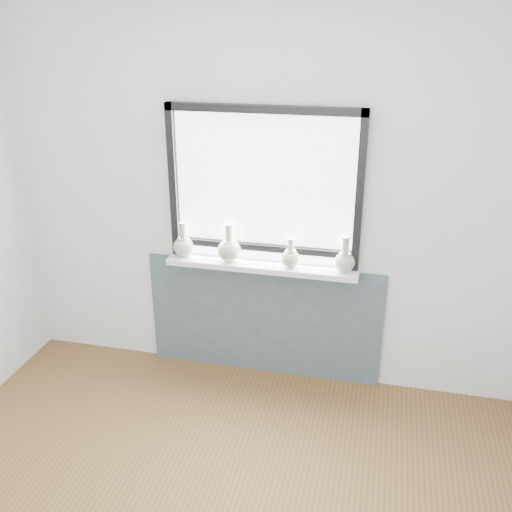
% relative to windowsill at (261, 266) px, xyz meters
% --- Properties ---
extents(back_wall, '(3.60, 0.02, 2.60)m').
position_rel_windowsill_xyz_m(back_wall, '(0.00, 0.10, 0.42)').
color(back_wall, silver).
rests_on(back_wall, ground).
extents(apron_panel, '(1.70, 0.03, 0.86)m').
position_rel_windowsill_xyz_m(apron_panel, '(0.00, 0.07, -0.45)').
color(apron_panel, '#485A64').
rests_on(apron_panel, ground).
extents(windowsill, '(1.32, 0.18, 0.04)m').
position_rel_windowsill_xyz_m(windowsill, '(0.00, 0.00, 0.00)').
color(windowsill, white).
rests_on(windowsill, apron_panel).
extents(window, '(1.30, 0.06, 1.05)m').
position_rel_windowsill_xyz_m(window, '(0.00, 0.06, 0.56)').
color(window, black).
rests_on(window, windowsill).
extents(vase_a, '(0.15, 0.15, 0.25)m').
position_rel_windowsill_xyz_m(vase_a, '(-0.56, 0.01, 0.10)').
color(vase_a, '#B1BF98').
rests_on(vase_a, windowsill).
extents(vase_b, '(0.16, 0.16, 0.27)m').
position_rel_windowsill_xyz_m(vase_b, '(-0.23, -0.00, 0.11)').
color(vase_b, '#B1BF98').
rests_on(vase_b, windowsill).
extents(vase_c, '(0.13, 0.13, 0.20)m').
position_rel_windowsill_xyz_m(vase_c, '(0.20, -0.01, 0.09)').
color(vase_c, '#B1BF98').
rests_on(vase_c, windowsill).
extents(vase_d, '(0.14, 0.14, 0.24)m').
position_rel_windowsill_xyz_m(vase_d, '(0.56, 0.00, 0.10)').
color(vase_d, '#B1BF98').
rests_on(vase_d, windowsill).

